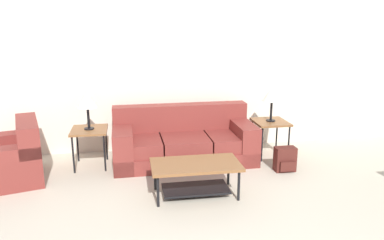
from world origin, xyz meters
The scene contains 9 objects.
wall_back centered at (0.00, 4.61, 1.30)m, with size 8.89×0.06×2.60m.
couch centered at (-0.18, 3.95, 0.29)m, with size 2.11×0.97×0.82m.
armchair centered at (-2.60, 3.59, 0.28)m, with size 1.16×1.18×0.80m.
coffee_table centered at (-0.21, 2.75, 0.30)m, with size 1.07×0.59×0.41m.
side_table_left centered at (-1.55, 3.95, 0.51)m, with size 0.51×0.56×0.56m.
side_table_right centered at (1.20, 3.95, 0.51)m, with size 0.51×0.56×0.56m.
table_lamp_left centered at (-1.55, 3.95, 0.98)m, with size 0.29×0.29×0.54m.
table_lamp_right centered at (1.20, 3.95, 0.98)m, with size 0.29×0.29×0.54m.
backpack centered at (1.18, 3.29, 0.17)m, with size 0.29×0.24×0.35m.
Camera 1 is at (-0.96, -1.41, 2.04)m, focal length 35.00 mm.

